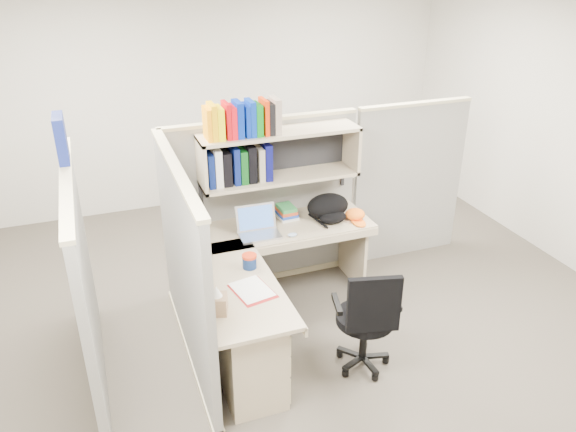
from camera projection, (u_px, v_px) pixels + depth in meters
name	position (u px, v px, depth m)	size (l,w,h in m)	color
ground	(297.00, 331.00, 4.79)	(6.00, 6.00, 0.00)	#343028
room_shell	(299.00, 151.00, 4.09)	(6.00, 6.00, 6.00)	#B3ADA1
cubicle	(237.00, 221.00, 4.67)	(3.79, 1.84, 1.95)	slate
desk	(261.00, 318.00, 4.23)	(1.74, 1.75, 0.73)	gray
laptop	(259.00, 223.00, 4.75)	(0.35, 0.35, 0.25)	#AFAFB3
backpack	(330.00, 208.00, 5.04)	(0.39, 0.30, 0.23)	black
orange_cap	(355.00, 214.00, 5.08)	(0.18, 0.21, 0.10)	orange
snack_canister	(249.00, 261.00, 4.30)	(0.11, 0.11, 0.11)	navy
tissue_box	(217.00, 299.00, 3.76)	(0.13, 0.13, 0.21)	#967455
mouse	(293.00, 235.00, 4.79)	(0.08, 0.06, 0.03)	#92ACD0
paper_cup	(266.00, 215.00, 5.07)	(0.06, 0.06, 0.09)	white
book_stack	(286.00, 212.00, 5.11)	(0.17, 0.22, 0.11)	gray
loose_paper	(252.00, 289.00, 4.05)	(0.23, 0.31, 0.00)	silver
task_chair	(365.00, 334.00, 4.23)	(0.52, 0.48, 0.93)	black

